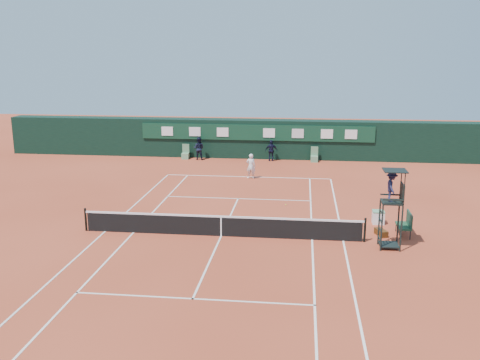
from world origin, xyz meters
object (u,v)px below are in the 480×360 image
Objects in this scene: umpire_chair at (392,192)px; player at (251,166)px; cooler at (378,217)px; tennis_net at (221,225)px; player_bench at (406,223)px.

player is at bearing 120.41° from umpire_chair.
cooler is at bearing 132.86° from player.
player_bench is at bearing 7.40° from tennis_net.
tennis_net is at bearing -159.68° from cooler.
umpire_chair is 2.05× the size of player.
player is at bearing 88.81° from tennis_net.
tennis_net is 20.00× the size of cooler.
player_bench is at bearing 131.80° from player.
player_bench is 13.18m from player.
tennis_net is 11.48m from player.
umpire_chair is (7.35, -0.64, 1.95)m from tennis_net.
player_bench is 1.94m from cooler.
umpire_chair reaches higher than player_bench.
cooler is at bearing 20.32° from tennis_net.
player is at bearing 129.05° from cooler.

